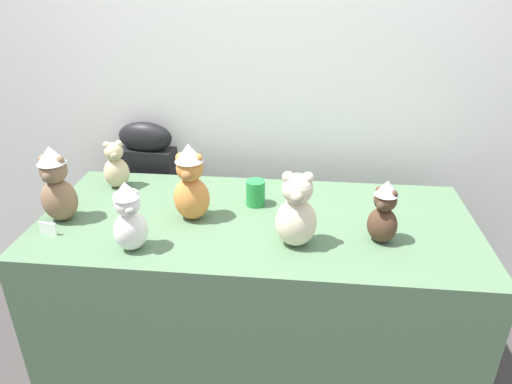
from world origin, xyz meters
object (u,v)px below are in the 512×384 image
instrument_case (153,208)px  display_table (256,294)px  party_cup_green (256,193)px  teddy_bear_mocha (56,185)px  teddy_bear_sand (116,166)px  teddy_bear_cream (296,212)px  teddy_bear_snow (129,217)px  teddy_bear_ginger (191,183)px  teddy_bear_cocoa (384,213)px

instrument_case → display_table: bearing=-34.9°
display_table → party_cup_green: 0.45m
display_table → teddy_bear_mocha: size_ratio=5.59×
teddy_bear_mocha → teddy_bear_sand: size_ratio=1.41×
teddy_bear_sand → teddy_bear_cream: size_ratio=0.77×
instrument_case → teddy_bear_snow: teddy_bear_snow is taller
teddy_bear_mocha → party_cup_green: teddy_bear_mocha is taller
teddy_bear_ginger → instrument_case: bearing=125.1°
display_table → teddy_bear_cream: size_ratio=6.03×
teddy_bear_mocha → teddy_bear_sand: teddy_bear_mocha is taller
display_table → teddy_bear_sand: bearing=160.6°
teddy_bear_cream → party_cup_green: bearing=120.4°
teddy_bear_ginger → party_cup_green: (0.24, 0.14, -0.10)m
teddy_bear_sand → teddy_bear_snow: bearing=-89.0°
teddy_bear_snow → party_cup_green: 0.56m
teddy_bear_sand → teddy_bear_cocoa: bearing=-42.3°
teddy_bear_sand → teddy_bear_cocoa: (1.13, -0.35, 0.02)m
party_cup_green → teddy_bear_cocoa: bearing=-26.1°
teddy_bear_mocha → teddy_bear_sand: (0.11, 0.32, -0.05)m
teddy_bear_sand → teddy_bear_mocha: bearing=-134.1°
display_table → instrument_case: (-0.61, 0.52, 0.11)m
party_cup_green → instrument_case: bearing=146.5°
instrument_case → teddy_bear_cocoa: size_ratio=3.99×
teddy_bear_cocoa → teddy_bear_ginger: bearing=-155.4°
teddy_bear_mocha → teddy_bear_ginger: 0.52m
teddy_bear_cream → teddy_bear_mocha: bearing=174.1°
display_table → party_cup_green: bearing=96.9°
instrument_case → teddy_bear_mocha: teddy_bear_mocha is taller
teddy_bear_cream → teddy_bear_cocoa: teddy_bear_cream is taller
teddy_bear_sand → teddy_bear_cocoa: teddy_bear_cocoa is taller
instrument_case → party_cup_green: instrument_case is taller
teddy_bear_mocha → teddy_bear_snow: size_ratio=1.18×
display_table → teddy_bear_cream: 0.56m
teddy_bear_mocha → teddy_bear_sand: bearing=74.2°
teddy_bear_snow → teddy_bear_cocoa: (0.89, 0.15, -0.01)m
instrument_case → party_cup_green: 0.78m
teddy_bear_ginger → teddy_bear_sand: teddy_bear_ginger is taller
teddy_bear_snow → teddy_bear_ginger: teddy_bear_ginger is taller
teddy_bear_ginger → teddy_bear_cream: (0.42, -0.15, -0.02)m
instrument_case → party_cup_green: size_ratio=8.87×
teddy_bear_snow → teddy_bear_sand: size_ratio=1.20×
display_table → instrument_case: size_ratio=1.78×
party_cup_green → teddy_bear_ginger: bearing=-149.1°
teddy_bear_cream → teddy_bear_cocoa: (0.31, 0.06, -0.01)m
teddy_bear_mocha → teddy_bear_snow: (0.35, -0.18, -0.02)m
teddy_bear_snow → teddy_bear_cream: (0.58, 0.09, 0.00)m
teddy_bear_sand → teddy_bear_ginger: bearing=-57.0°
teddy_bear_snow → teddy_bear_cocoa: 0.90m
teddy_bear_cream → teddy_bear_sand: bearing=153.3°
teddy_bear_sand → party_cup_green: bearing=-34.8°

